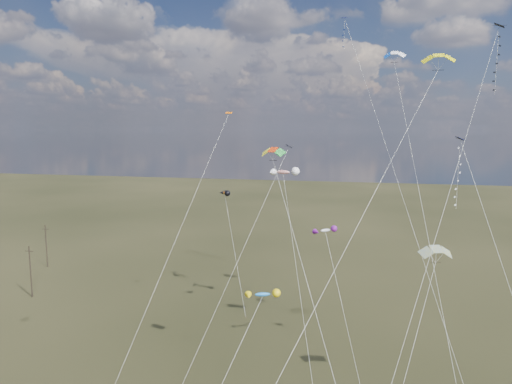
% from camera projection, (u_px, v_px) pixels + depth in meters
% --- Properties ---
extents(utility_pole_near, '(1.40, 0.20, 8.00)m').
position_uv_depth(utility_pole_near, '(31.00, 271.00, 69.30)').
color(utility_pole_near, black).
rests_on(utility_pole_near, ground).
extents(utility_pole_far, '(1.40, 0.20, 8.00)m').
position_uv_depth(utility_pole_far, '(46.00, 246.00, 84.60)').
color(utility_pole_far, black).
rests_on(utility_pole_far, ground).
extents(diamond_black_high, '(11.94, 17.83, 34.94)m').
position_uv_depth(diamond_black_high, '(490.00, 79.00, 40.82)').
color(diamond_black_high, black).
rests_on(diamond_black_high, ground).
extents(diamond_navy_tall, '(13.68, 32.08, 41.01)m').
position_uv_depth(diamond_navy_tall, '(353.00, 58.00, 60.70)').
color(diamond_navy_tall, '#0A0C47').
rests_on(diamond_navy_tall, ground).
extents(diamond_black_mid, '(8.88, 14.61, 23.68)m').
position_uv_depth(diamond_black_mid, '(260.00, 211.00, 50.76)').
color(diamond_black_mid, black).
rests_on(diamond_black_mid, ground).
extents(diamond_navy_right, '(7.39, 11.92, 24.79)m').
position_uv_depth(diamond_navy_right, '(462.00, 185.00, 40.41)').
color(diamond_navy_right, '#0E1252').
rests_on(diamond_navy_right, ground).
extents(diamond_orange_center, '(6.57, 20.96, 27.59)m').
position_uv_depth(diamond_orange_center, '(194.00, 196.00, 50.36)').
color(diamond_orange_center, '#E85F02').
rests_on(diamond_orange_center, ground).
extents(parafoil_yellow, '(17.69, 24.66, 32.72)m').
position_uv_depth(parafoil_yellow, '(438.00, 57.00, 40.87)').
color(parafoil_yellow, yellow).
rests_on(parafoil_yellow, ground).
extents(parafoil_blue_white, '(6.81, 23.78, 34.91)m').
position_uv_depth(parafoil_blue_white, '(395.00, 54.00, 52.84)').
color(parafoil_blue_white, '#0C44AF').
rests_on(parafoil_blue_white, ground).
extents(parafoil_striped, '(6.40, 11.27, 15.93)m').
position_uv_depth(parafoil_striped, '(436.00, 249.00, 39.06)').
color(parafoil_striped, gold).
rests_on(parafoil_striped, ground).
extents(parafoil_tricolor, '(10.98, 15.72, 24.19)m').
position_uv_depth(parafoil_tricolor, '(273.00, 151.00, 40.63)').
color(parafoil_tricolor, '#FFF31E').
rests_on(parafoil_tricolor, ground).
extents(novelty_orange_black, '(6.39, 9.06, 16.52)m').
position_uv_depth(novelty_orange_black, '(225.00, 193.00, 68.39)').
color(novelty_orange_black, orange).
rests_on(novelty_orange_black, ground).
extents(novelty_white_purple, '(5.80, 8.81, 15.35)m').
position_uv_depth(novelty_white_purple, '(326.00, 231.00, 47.71)').
color(novelty_white_purple, silver).
rests_on(novelty_white_purple, ground).
extents(novelty_redwhite_stripe, '(7.78, 16.54, 20.64)m').
position_uv_depth(novelty_redwhite_stripe, '(283.00, 172.00, 58.68)').
color(novelty_redwhite_stripe, red).
rests_on(novelty_redwhite_stripe, ground).
extents(novelty_blue_yellow, '(6.58, 8.27, 13.48)m').
position_uv_depth(novelty_blue_yellow, '(262.00, 296.00, 34.23)').
color(novelty_blue_yellow, blue).
rests_on(novelty_blue_yellow, ground).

